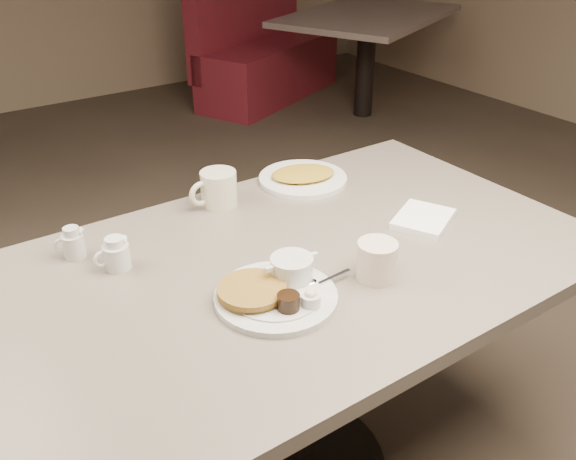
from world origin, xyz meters
TOP-DOWN VIEW (x-y plane):
  - diner_table at (0.00, 0.00)m, footprint 1.50×0.90m
  - main_plate at (-0.12, -0.11)m, footprint 0.34×0.29m
  - coffee_mug_near at (0.11, -0.17)m, footprint 0.14×0.11m
  - napkin at (0.39, -0.05)m, footprint 0.21×0.19m
  - coffee_mug_far at (-0.01, 0.35)m, footprint 0.15×0.10m
  - creamer_left at (-0.36, 0.20)m, footprint 0.10×0.08m
  - creamer_right at (-0.43, 0.31)m, footprint 0.08×0.06m
  - hash_plate at (0.28, 0.35)m, footprint 0.33×0.33m
  - booth_back_right at (2.00, 3.14)m, footprint 1.88×2.00m

SIDE VIEW (x-z plane):
  - booth_back_right at x=2.00m, z-range -0.15..0.97m
  - diner_table at x=0.00m, z-range 0.21..0.96m
  - napkin at x=0.39m, z-range 0.75..0.77m
  - hash_plate at x=0.28m, z-range 0.75..0.78m
  - main_plate at x=-0.12m, z-range 0.74..0.81m
  - creamer_left at x=-0.36m, z-range 0.75..0.83m
  - creamer_right at x=-0.43m, z-range 0.75..0.83m
  - coffee_mug_near at x=0.11m, z-range 0.75..0.84m
  - coffee_mug_far at x=-0.01m, z-range 0.75..0.85m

